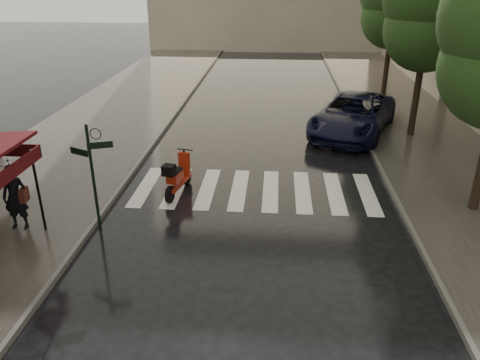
# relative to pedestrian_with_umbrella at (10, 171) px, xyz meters

# --- Properties ---
(ground) EXTENTS (120.00, 120.00, 0.00)m
(ground) POSITION_rel_pedestrian_with_umbrella_xyz_m (3.38, -2.82, -1.81)
(ground) COLOR black
(ground) RESTS_ON ground
(sidewalk_near) EXTENTS (6.00, 60.00, 0.12)m
(sidewalk_near) POSITION_rel_pedestrian_with_umbrella_xyz_m (-1.12, 9.18, -1.75)
(sidewalk_near) COLOR #38332D
(sidewalk_near) RESTS_ON ground
(sidewalk_far) EXTENTS (5.50, 60.00, 0.12)m
(sidewalk_far) POSITION_rel_pedestrian_with_umbrella_xyz_m (13.63, 9.18, -1.75)
(sidewalk_far) COLOR #38332D
(sidewalk_far) RESTS_ON ground
(curb_near) EXTENTS (0.12, 60.00, 0.16)m
(curb_near) POSITION_rel_pedestrian_with_umbrella_xyz_m (1.93, 9.18, -1.74)
(curb_near) COLOR #595651
(curb_near) RESTS_ON ground
(curb_far) EXTENTS (0.12, 60.00, 0.16)m
(curb_far) POSITION_rel_pedestrian_with_umbrella_xyz_m (10.83, 9.18, -1.74)
(curb_far) COLOR #595651
(curb_far) RESTS_ON ground
(crosswalk) EXTENTS (7.85, 3.20, 0.01)m
(crosswalk) POSITION_rel_pedestrian_with_umbrella_xyz_m (6.35, 3.18, -1.81)
(crosswalk) COLOR silver
(crosswalk) RESTS_ON ground
(signpost) EXTENTS (1.17, 0.29, 3.10)m
(signpost) POSITION_rel_pedestrian_with_umbrella_xyz_m (2.18, 0.18, 0.02)
(signpost) COLOR black
(signpost) RESTS_ON ground
(tree_mid) EXTENTS (3.80, 3.80, 8.34)m
(tree_mid) POSITION_rel_pedestrian_with_umbrella_xyz_m (12.88, 9.18, 3.78)
(tree_mid) COLOR black
(tree_mid) RESTS_ON sidewalk_far
(pedestrian_with_umbrella) EXTENTS (1.17, 1.19, 2.55)m
(pedestrian_with_umbrella) POSITION_rel_pedestrian_with_umbrella_xyz_m (0.00, 0.00, 0.00)
(pedestrian_with_umbrella) COLOR black
(pedestrian_with_umbrella) RESTS_ON sidewalk_near
(scooter) EXTENTS (0.74, 1.95, 1.30)m
(scooter) POSITION_rel_pedestrian_with_umbrella_xyz_m (3.88, 2.70, -1.21)
(scooter) COLOR black
(scooter) RESTS_ON ground
(parked_car) EXTENTS (4.89, 6.80, 1.72)m
(parked_car) POSITION_rel_pedestrian_with_umbrella_xyz_m (10.38, 9.46, -0.95)
(parked_car) COLOR black
(parked_car) RESTS_ON ground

